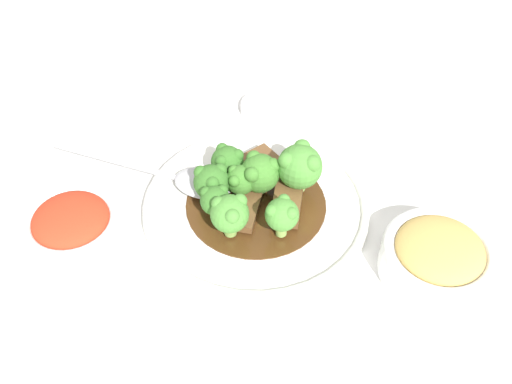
# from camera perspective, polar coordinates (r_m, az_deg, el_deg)

# --- Properties ---
(ground_plane) EXTENTS (4.00, 4.00, 0.00)m
(ground_plane) POSITION_cam_1_polar(r_m,az_deg,el_deg) (0.68, -0.00, -1.98)
(ground_plane) COLOR white
(main_plate) EXTENTS (0.25, 0.25, 0.02)m
(main_plate) POSITION_cam_1_polar(r_m,az_deg,el_deg) (0.68, -0.00, -1.41)
(main_plate) COLOR white
(main_plate) RESTS_ON ground_plane
(beef_strip_0) EXTENTS (0.06, 0.04, 0.01)m
(beef_strip_0) POSITION_cam_1_polar(r_m,az_deg,el_deg) (0.65, -0.87, -1.89)
(beef_strip_0) COLOR brown
(beef_strip_0) RESTS_ON main_plate
(beef_strip_1) EXTENTS (0.07, 0.06, 0.02)m
(beef_strip_1) POSITION_cam_1_polar(r_m,az_deg,el_deg) (0.70, -0.20, 2.51)
(beef_strip_1) COLOR brown
(beef_strip_1) RESTS_ON main_plate
(beef_strip_2) EXTENTS (0.07, 0.05, 0.01)m
(beef_strip_2) POSITION_cam_1_polar(r_m,az_deg,el_deg) (0.66, 2.97, -1.08)
(beef_strip_2) COLOR brown
(beef_strip_2) RESTS_ON main_plate
(broccoli_floret_0) EXTENTS (0.04, 0.04, 0.05)m
(broccoli_floret_0) POSITION_cam_1_polar(r_m,az_deg,el_deg) (0.66, 0.38, 1.87)
(broccoli_floret_0) COLOR #8EB756
(broccoli_floret_0) RESTS_ON main_plate
(broccoli_floret_1) EXTENTS (0.03, 0.03, 0.04)m
(broccoli_floret_1) POSITION_cam_1_polar(r_m,az_deg,el_deg) (0.63, -3.91, -0.79)
(broccoli_floret_1) COLOR #7FA84C
(broccoli_floret_1) RESTS_ON main_plate
(broccoli_floret_2) EXTENTS (0.04, 0.04, 0.05)m
(broccoli_floret_2) POSITION_cam_1_polar(r_m,az_deg,el_deg) (0.62, 2.49, -2.14)
(broccoli_floret_2) COLOR #8EB756
(broccoli_floret_2) RESTS_ON main_plate
(broccoli_floret_3) EXTENTS (0.03, 0.03, 0.04)m
(broccoli_floret_3) POSITION_cam_1_polar(r_m,az_deg,el_deg) (0.66, -1.56, 1.06)
(broccoli_floret_3) COLOR #8EB756
(broccoli_floret_3) RESTS_ON main_plate
(broccoli_floret_4) EXTENTS (0.04, 0.04, 0.05)m
(broccoli_floret_4) POSITION_cam_1_polar(r_m,az_deg,el_deg) (0.65, -4.25, 0.98)
(broccoli_floret_4) COLOR #7FA84C
(broccoli_floret_4) RESTS_ON main_plate
(broccoli_floret_5) EXTENTS (0.05, 0.05, 0.06)m
(broccoli_floret_5) POSITION_cam_1_polar(r_m,az_deg,el_deg) (0.66, 4.18, 2.51)
(broccoli_floret_5) COLOR #8EB756
(broccoli_floret_5) RESTS_ON main_plate
(broccoli_floret_6) EXTENTS (0.04, 0.04, 0.04)m
(broccoli_floret_6) POSITION_cam_1_polar(r_m,az_deg,el_deg) (0.68, -2.74, 2.95)
(broccoli_floret_6) COLOR #8EB756
(broccoli_floret_6) RESTS_ON main_plate
(broccoli_floret_7) EXTENTS (0.04, 0.04, 0.05)m
(broccoli_floret_7) POSITION_cam_1_polar(r_m,az_deg,el_deg) (0.62, -2.44, -2.08)
(broccoli_floret_7) COLOR #7FA84C
(broccoli_floret_7) RESTS_ON main_plate
(serving_spoon) EXTENTS (0.07, 0.24, 0.01)m
(serving_spoon) POSITION_cam_1_polar(r_m,az_deg,el_deg) (0.69, -6.33, 1.20)
(serving_spoon) COLOR #B7B7BC
(serving_spoon) RESTS_ON main_plate
(side_bowl_kimchi) EXTENTS (0.10, 0.10, 0.05)m
(side_bowl_kimchi) POSITION_cam_1_polar(r_m,az_deg,el_deg) (0.66, -17.00, -3.30)
(side_bowl_kimchi) COLOR white
(side_bowl_kimchi) RESTS_ON ground_plane
(side_bowl_appetizer) EXTENTS (0.12, 0.12, 0.05)m
(side_bowl_appetizer) POSITION_cam_1_polar(r_m,az_deg,el_deg) (0.64, 16.90, -5.91)
(side_bowl_appetizer) COLOR white
(side_bowl_appetizer) RESTS_ON ground_plane
(sauce_dish) EXTENTS (0.07, 0.07, 0.01)m
(sauce_dish) POSITION_cam_1_polar(r_m,az_deg,el_deg) (0.82, 1.09, 8.15)
(sauce_dish) COLOR white
(sauce_dish) RESTS_ON ground_plane
(paper_napkin) EXTENTS (0.13, 0.09, 0.01)m
(paper_napkin) POSITION_cam_1_polar(r_m,az_deg,el_deg) (0.83, 7.71, 7.99)
(paper_napkin) COLOR white
(paper_napkin) RESTS_ON ground_plane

